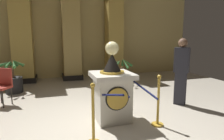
# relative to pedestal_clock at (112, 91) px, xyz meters

# --- Properties ---
(ground_plane) EXTENTS (11.68, 11.68, 0.00)m
(ground_plane) POSITION_rel_pedestal_clock_xyz_m (-0.34, 0.15, -0.65)
(ground_plane) COLOR beige
(back_wall) EXTENTS (11.68, 0.16, 3.75)m
(back_wall) POSITION_rel_pedestal_clock_xyz_m (-0.34, 5.12, 1.23)
(back_wall) COLOR tan
(back_wall) RESTS_ON ground_plane
(pedestal_clock) EXTENTS (0.85, 0.85, 1.67)m
(pedestal_clock) POSITION_rel_pedestal_clock_xyz_m (0.00, 0.00, 0.00)
(pedestal_clock) COLOR silver
(pedestal_clock) RESTS_ON ground_plane
(stanchion_near) EXTENTS (0.24, 0.24, 1.04)m
(stanchion_near) POSITION_rel_pedestal_clock_xyz_m (-0.59, -0.84, -0.28)
(stanchion_near) COLOR gold
(stanchion_near) RESTS_ON ground_plane
(stanchion_far) EXTENTS (0.24, 0.24, 1.04)m
(stanchion_far) POSITION_rel_pedestal_clock_xyz_m (0.79, -0.54, -0.28)
(stanchion_far) COLOR gold
(stanchion_far) RESTS_ON ground_plane
(velvet_rope) EXTENTS (0.88, 0.86, 0.22)m
(velvet_rope) POSITION_rel_pedestal_clock_xyz_m (0.10, -0.69, 0.14)
(velvet_rope) COLOR #141947
(column_left) EXTENTS (0.91, 0.91, 3.60)m
(column_left) POSITION_rel_pedestal_clock_xyz_m (-2.21, 4.58, 1.14)
(column_left) COLOR black
(column_left) RESTS_ON ground_plane
(column_right) EXTENTS (0.81, 0.81, 3.60)m
(column_right) POSITION_rel_pedestal_clock_xyz_m (1.54, 4.58, 1.14)
(column_right) COLOR black
(column_right) RESTS_ON ground_plane
(column_centre_rear) EXTENTS (0.86, 0.86, 3.60)m
(column_centre_rear) POSITION_rel_pedestal_clock_xyz_m (-0.34, 4.58, 1.14)
(column_centre_rear) COLOR black
(column_centre_rear) RESTS_ON ground_plane
(potted_palm_left) EXTENTS (0.73, 0.70, 1.11)m
(potted_palm_left) POSITION_rel_pedestal_clock_xyz_m (-2.37, 2.98, -0.30)
(potted_palm_left) COLOR black
(potted_palm_left) RESTS_ON ground_plane
(potted_palm_right) EXTENTS (0.85, 0.81, 1.02)m
(potted_palm_right) POSITION_rel_pedestal_clock_xyz_m (1.32, 2.97, -0.36)
(potted_palm_right) COLOR #2D2823
(potted_palm_right) RESTS_ON ground_plane
(bystander_guest) EXTENTS (0.40, 0.42, 1.73)m
(bystander_guest) POSITION_rel_pedestal_clock_xyz_m (2.01, 0.41, 0.28)
(bystander_guest) COLOR #26262D
(bystander_guest) RESTS_ON ground_plane
(cafe_chair_red) EXTENTS (0.54, 0.54, 0.96)m
(cafe_chair_red) POSITION_rel_pedestal_clock_xyz_m (-2.42, 1.78, -0.07)
(cafe_chair_red) COLOR black
(cafe_chair_red) RESTS_ON ground_plane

